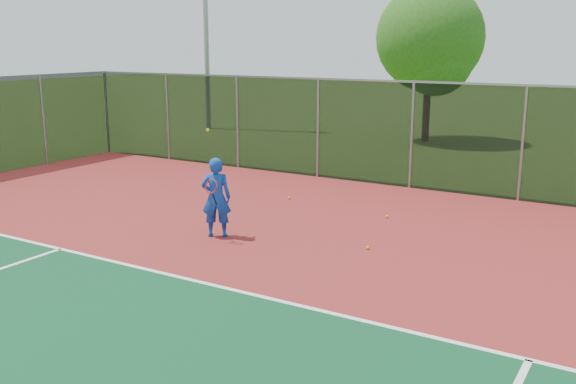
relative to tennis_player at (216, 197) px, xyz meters
name	(u,v)px	position (x,y,z in m)	size (l,w,h in m)	color
court_apron	(357,355)	(4.85, -3.35, -0.87)	(30.00, 20.00, 0.02)	maroon
fence_back	(523,142)	(4.85, 6.65, 0.68)	(30.00, 0.06, 3.03)	black
tennis_player	(216,197)	(0.00, 0.00, 0.00)	(0.75, 0.75, 2.30)	#113FA8
practice_ball_0	(368,248)	(3.14, 0.83, -0.82)	(0.07, 0.07, 0.07)	gold
practice_ball_1	(387,216)	(2.56, 3.26, -0.82)	(0.07, 0.07, 0.07)	gold
practice_ball_4	(289,198)	(-0.39, 3.68, -0.82)	(0.07, 0.07, 0.07)	gold
tree_back_left	(431,43)	(-0.72, 15.58, 3.19)	(4.42, 4.42, 6.49)	#3D2216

